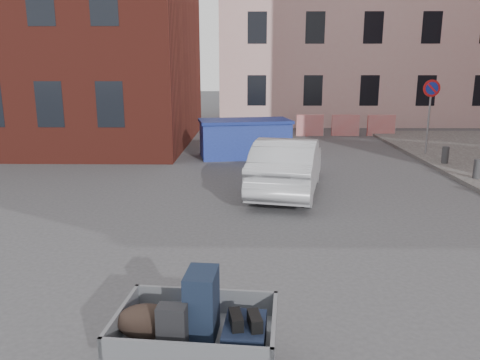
{
  "coord_description": "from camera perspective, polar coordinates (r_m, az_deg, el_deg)",
  "views": [
    {
      "loc": [
        -0.5,
        -7.38,
        3.16
      ],
      "look_at": [
        -0.63,
        1.21,
        1.1
      ],
      "focal_mm": 35.0,
      "sensor_mm": 36.0,
      "label": 1
    }
  ],
  "objects": [
    {
      "name": "ground",
      "position": [
        8.05,
        4.43,
        -9.68
      ],
      "size": [
        120.0,
        120.0,
        0.0
      ],
      "primitive_type": "plane",
      "color": "#38383A",
      "rests_on": "ground"
    },
    {
      "name": "building_pink",
      "position": [
        30.34,
        14.16,
        20.37
      ],
      "size": [
        16.0,
        8.0,
        14.0
      ],
      "primitive_type": "cube",
      "color": "#D4A6A3",
      "rests_on": "ground"
    },
    {
      "name": "no_parking_sign",
      "position": [
        18.11,
        22.2,
        8.87
      ],
      "size": [
        0.6,
        0.09,
        2.65
      ],
      "color": "gray",
      "rests_on": "sidewalk"
    },
    {
      "name": "barriers",
      "position": [
        23.02,
        12.75,
        6.51
      ],
      "size": [
        4.7,
        0.18,
        1.0
      ],
      "color": "red",
      "rests_on": "ground"
    },
    {
      "name": "trailer",
      "position": [
        4.96,
        -5.47,
        -17.55
      ],
      "size": [
        1.69,
        1.87,
        1.2
      ],
      "rotation": [
        0.0,
        0.0,
        -0.09
      ],
      "color": "black",
      "rests_on": "ground"
    },
    {
      "name": "dumpster",
      "position": [
        17.02,
        0.58,
        5.12
      ],
      "size": [
        3.49,
        2.22,
        1.36
      ],
      "rotation": [
        0.0,
        0.0,
        0.18
      ],
      "color": "navy",
      "rests_on": "ground"
    },
    {
      "name": "silver_car",
      "position": [
        12.18,
        5.82,
        1.83
      ],
      "size": [
        2.34,
        4.55,
        1.43
      ],
      "primitive_type": "imported",
      "rotation": [
        0.0,
        0.0,
        2.94
      ],
      "color": "#A2A3A9",
      "rests_on": "ground"
    }
  ]
}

